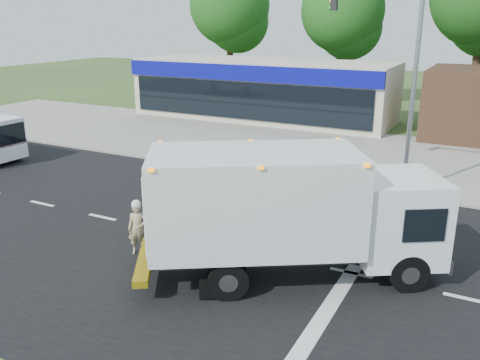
% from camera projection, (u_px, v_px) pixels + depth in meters
% --- Properties ---
extents(ground, '(120.00, 120.00, 0.00)m').
position_uv_depth(ground, '(254.00, 252.00, 15.42)').
color(ground, '#385123').
rests_on(ground, ground).
extents(road_asphalt, '(60.00, 14.00, 0.02)m').
position_uv_depth(road_asphalt, '(254.00, 251.00, 15.41)').
color(road_asphalt, black).
rests_on(road_asphalt, ground).
extents(sidewalk, '(60.00, 2.40, 0.12)m').
position_uv_depth(sidewalk, '(335.00, 178.00, 22.33)').
color(sidewalk, gray).
rests_on(sidewalk, ground).
extents(parking_apron, '(60.00, 9.00, 0.02)m').
position_uv_depth(parking_apron, '(368.00, 150.00, 27.25)').
color(parking_apron, gray).
rests_on(parking_apron, ground).
extents(lane_markings, '(55.20, 7.00, 0.01)m').
position_uv_depth(lane_markings, '(277.00, 281.00, 13.68)').
color(lane_markings, silver).
rests_on(lane_markings, road_asphalt).
extents(ems_box_truck, '(8.12, 6.30, 3.55)m').
position_uv_depth(ems_box_truck, '(288.00, 206.00, 13.34)').
color(ems_box_truck, black).
rests_on(ems_box_truck, ground).
extents(emergency_worker, '(0.69, 0.63, 1.70)m').
position_uv_depth(emergency_worker, '(138.00, 227.00, 15.07)').
color(emergency_worker, tan).
rests_on(emergency_worker, ground).
extents(retail_strip_mall, '(18.00, 6.20, 4.00)m').
position_uv_depth(retail_strip_mall, '(263.00, 89.00, 35.60)').
color(retail_strip_mall, beige).
rests_on(retail_strip_mall, ground).
extents(traffic_signal_pole, '(3.51, 0.25, 8.00)m').
position_uv_depth(traffic_signal_pole, '(398.00, 69.00, 19.31)').
color(traffic_signal_pole, gray).
rests_on(traffic_signal_pole, ground).
extents(background_trees, '(36.77, 7.39, 12.10)m').
position_uv_depth(background_trees, '(411.00, 9.00, 37.36)').
color(background_trees, '#332114').
rests_on(background_trees, ground).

